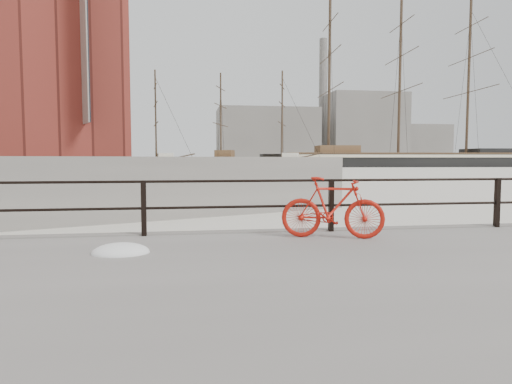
{
  "coord_description": "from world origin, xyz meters",
  "views": [
    {
      "loc": [
        -6.23,
        -8.51,
        1.74
      ],
      "look_at": [
        -4.7,
        1.5,
        1.0
      ],
      "focal_mm": 32.0,
      "sensor_mm": 36.0,
      "label": 1
    }
  ],
  "objects_px": {
    "bicycle": "(333,208)",
    "schooner_mid": "(251,167)",
    "schooner_left": "(125,169)",
    "barque_black": "(398,167)"
  },
  "relations": [
    {
      "from": "bicycle",
      "to": "schooner_mid",
      "type": "bearing_deg",
      "value": 100.8
    },
    {
      "from": "bicycle",
      "to": "schooner_mid",
      "type": "height_order",
      "value": "schooner_mid"
    },
    {
      "from": "schooner_mid",
      "to": "schooner_left",
      "type": "distance_m",
      "value": 24.78
    },
    {
      "from": "barque_black",
      "to": "schooner_left",
      "type": "xyz_separation_m",
      "value": [
        -55.98,
        -8.4,
        0.0
      ]
    },
    {
      "from": "bicycle",
      "to": "schooner_left",
      "type": "relative_size",
      "value": 0.07
    },
    {
      "from": "barque_black",
      "to": "schooner_mid",
      "type": "bearing_deg",
      "value": -173.33
    },
    {
      "from": "barque_black",
      "to": "schooner_mid",
      "type": "distance_m",
      "value": 32.21
    },
    {
      "from": "bicycle",
      "to": "barque_black",
      "type": "xyz_separation_m",
      "value": [
        42.56,
        84.94,
        -0.89
      ]
    },
    {
      "from": "schooner_left",
      "to": "barque_black",
      "type": "bearing_deg",
      "value": 1.18
    },
    {
      "from": "schooner_left",
      "to": "schooner_mid",
      "type": "bearing_deg",
      "value": 8.79
    }
  ]
}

